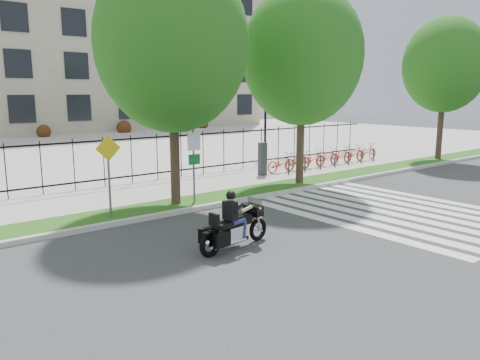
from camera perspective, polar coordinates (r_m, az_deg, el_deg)
ground at (r=12.72m, az=5.96°, el=-7.12°), size 120.00×120.00×0.00m
curb at (r=15.74m, az=-4.66°, el=-3.35°), size 60.00×0.20×0.15m
grass_verge at (r=16.43m, az=-6.35°, el=-2.79°), size 60.00×1.50×0.15m
sidewalk at (r=18.54m, az=-10.55°, el=-1.38°), size 60.00×3.50×0.15m
plaza at (r=34.82m, az=-24.61°, el=3.33°), size 80.00×34.00×0.10m
crosswalk_stripes at (r=16.38m, az=18.00°, el=-3.55°), size 5.70×8.00×0.01m
iron_fence at (r=19.89m, az=-13.08°, el=2.48°), size 30.00×0.06×2.00m
lamp_post_right at (r=27.72m, az=3.12°, el=9.21°), size 1.06×0.70×4.25m
street_tree_1 at (r=15.81m, az=-8.30°, el=16.12°), size 5.01×5.01×8.15m
street_tree_2 at (r=19.63m, az=7.61°, el=14.82°), size 4.91×4.91×8.02m
street_tree_3 at (r=29.00m, az=23.72°, el=12.73°), size 4.58×4.58×7.89m
bike_share_station at (r=24.52m, az=10.48°, el=2.80°), size 8.85×0.85×1.50m
sign_pole_regulatory at (r=15.84m, az=-5.63°, el=2.85°), size 0.50×0.09×2.50m
sign_pole_warning at (r=14.41m, az=-15.73°, el=1.75°), size 0.78×0.09×2.49m
motorcycle_rider at (r=11.73m, az=-0.65°, el=-5.52°), size 2.34×0.80×1.81m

